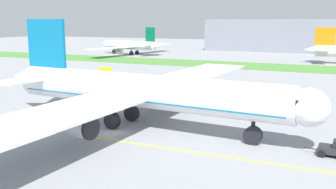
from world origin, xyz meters
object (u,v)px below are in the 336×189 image
(pushback_tug, at_px, (335,149))
(parked_airliner_far_left, at_px, (131,45))
(airliner_foreground, at_px, (137,91))
(ground_crew_marshaller_front, at_px, (168,106))
(service_truck_catering_van, at_px, (106,72))
(service_truck_fuel_bowser, at_px, (168,79))

(pushback_tug, xyz_separation_m, parked_airliner_far_left, (-98.60, 119.81, 3.75))
(airliner_foreground, relative_size, ground_crew_marshaller_front, 53.89)
(ground_crew_marshaller_front, relative_size, service_truck_catering_van, 0.30)
(ground_crew_marshaller_front, distance_m, service_truck_catering_van, 48.51)
(service_truck_catering_van, xyz_separation_m, parked_airliner_far_left, (-33.55, 73.42, 3.14))
(pushback_tug, distance_m, parked_airliner_far_left, 155.21)
(service_truck_catering_van, distance_m, parked_airliner_far_left, 80.78)
(pushback_tug, height_order, service_truck_catering_van, service_truck_catering_van)
(service_truck_catering_van, bearing_deg, airliner_foreground, -51.36)
(parked_airliner_far_left, bearing_deg, service_truck_fuel_bowser, -54.14)
(ground_crew_marshaller_front, bearing_deg, service_truck_fuel_bowser, 114.87)
(airliner_foreground, distance_m, pushback_tug, 29.89)
(airliner_foreground, height_order, service_truck_catering_van, airliner_foreground)
(service_truck_fuel_bowser, distance_m, service_truck_catering_van, 22.86)
(ground_crew_marshaller_front, relative_size, service_truck_fuel_bowser, 0.27)
(service_truck_fuel_bowser, xyz_separation_m, service_truck_catering_van, (-22.49, 4.11, 0.16))
(service_truck_fuel_bowser, bearing_deg, parked_airliner_far_left, 125.86)
(airliner_foreground, bearing_deg, pushback_tug, -3.57)
(pushback_tug, bearing_deg, service_truck_catering_van, 144.51)
(airliner_foreground, distance_m, ground_crew_marshaller_front, 12.73)
(ground_crew_marshaller_front, xyz_separation_m, service_truck_fuel_bowser, (-13.28, 28.65, 0.40))
(ground_crew_marshaller_front, xyz_separation_m, service_truck_catering_van, (-35.77, 32.76, 0.56))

